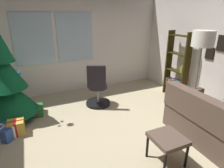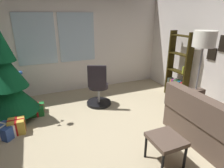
{
  "view_description": "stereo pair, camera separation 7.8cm",
  "coord_description": "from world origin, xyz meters",
  "px_view_note": "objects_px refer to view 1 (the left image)",
  "views": [
    {
      "loc": [
        -1.01,
        -2.27,
        1.97
      ],
      "look_at": [
        0.31,
        0.66,
        0.77
      ],
      "focal_mm": 29.87,
      "sensor_mm": 36.0,
      "label": 1
    },
    {
      "loc": [
        -0.94,
        -2.3,
        1.97
      ],
      "look_at": [
        0.31,
        0.66,
        0.77
      ],
      "focal_mm": 29.87,
      "sensor_mm": 36.0,
      "label": 2
    }
  ],
  "objects_px": {
    "holiday_tree": "(6,83)",
    "gift_box_gold": "(16,128)",
    "gift_box_blue": "(7,131)",
    "floor_lamp": "(202,45)",
    "footstool": "(168,140)",
    "gift_box_green": "(37,110)",
    "bookshelf": "(177,70)",
    "office_chair": "(98,90)"
  },
  "relations": [
    {
      "from": "office_chair",
      "to": "floor_lamp",
      "type": "distance_m",
      "value": 2.27
    },
    {
      "from": "office_chair",
      "to": "gift_box_gold",
      "type": "bearing_deg",
      "value": -164.94
    },
    {
      "from": "gift_box_green",
      "to": "footstool",
      "type": "bearing_deg",
      "value": -54.31
    },
    {
      "from": "gift_box_gold",
      "to": "floor_lamp",
      "type": "bearing_deg",
      "value": -14.39
    },
    {
      "from": "holiday_tree",
      "to": "bookshelf",
      "type": "bearing_deg",
      "value": -6.61
    },
    {
      "from": "bookshelf",
      "to": "floor_lamp",
      "type": "distance_m",
      "value": 1.3
    },
    {
      "from": "gift_box_green",
      "to": "gift_box_gold",
      "type": "height_order",
      "value": "gift_box_gold"
    },
    {
      "from": "gift_box_blue",
      "to": "floor_lamp",
      "type": "height_order",
      "value": "floor_lamp"
    },
    {
      "from": "holiday_tree",
      "to": "gift_box_blue",
      "type": "distance_m",
      "value": 0.9
    },
    {
      "from": "bookshelf",
      "to": "holiday_tree",
      "type": "bearing_deg",
      "value": 173.39
    },
    {
      "from": "footstool",
      "to": "holiday_tree",
      "type": "bearing_deg",
      "value": 132.94
    },
    {
      "from": "holiday_tree",
      "to": "bookshelf",
      "type": "xyz_separation_m",
      "value": [
        3.71,
        -0.43,
        -0.07
      ]
    },
    {
      "from": "footstool",
      "to": "gift_box_green",
      "type": "height_order",
      "value": "footstool"
    },
    {
      "from": "holiday_tree",
      "to": "gift_box_gold",
      "type": "bearing_deg",
      "value": -81.84
    },
    {
      "from": "gift_box_green",
      "to": "bookshelf",
      "type": "xyz_separation_m",
      "value": [
        3.26,
        -0.44,
        0.61
      ]
    },
    {
      "from": "gift_box_gold",
      "to": "gift_box_blue",
      "type": "xyz_separation_m",
      "value": [
        -0.14,
        -0.03,
        -0.01
      ]
    },
    {
      "from": "holiday_tree",
      "to": "bookshelf",
      "type": "distance_m",
      "value": 3.74
    },
    {
      "from": "floor_lamp",
      "to": "gift_box_green",
      "type": "bearing_deg",
      "value": 153.57
    },
    {
      "from": "gift_box_gold",
      "to": "floor_lamp",
      "type": "distance_m",
      "value": 3.58
    },
    {
      "from": "office_chair",
      "to": "floor_lamp",
      "type": "xyz_separation_m",
      "value": [
        1.54,
        -1.27,
        1.09
      ]
    },
    {
      "from": "holiday_tree",
      "to": "bookshelf",
      "type": "height_order",
      "value": "holiday_tree"
    },
    {
      "from": "gift_box_green",
      "to": "bookshelf",
      "type": "distance_m",
      "value": 3.34
    },
    {
      "from": "gift_box_blue",
      "to": "floor_lamp",
      "type": "xyz_separation_m",
      "value": [
        3.35,
        -0.79,
        1.35
      ]
    },
    {
      "from": "footstool",
      "to": "gift_box_green",
      "type": "xyz_separation_m",
      "value": [
        -1.57,
        2.18,
        -0.27
      ]
    },
    {
      "from": "holiday_tree",
      "to": "gift_box_green",
      "type": "distance_m",
      "value": 0.82
    },
    {
      "from": "office_chair",
      "to": "bookshelf",
      "type": "xyz_separation_m",
      "value": [
        1.95,
        -0.3,
        0.32
      ]
    },
    {
      "from": "footstool",
      "to": "gift_box_blue",
      "type": "relative_size",
      "value": 0.99
    },
    {
      "from": "holiday_tree",
      "to": "floor_lamp",
      "type": "bearing_deg",
      "value": -23.03
    },
    {
      "from": "gift_box_green",
      "to": "bookshelf",
      "type": "bearing_deg",
      "value": -7.74
    },
    {
      "from": "gift_box_green",
      "to": "floor_lamp",
      "type": "xyz_separation_m",
      "value": [
        2.84,
        -1.41,
        1.38
      ]
    },
    {
      "from": "gift_box_green",
      "to": "office_chair",
      "type": "height_order",
      "value": "office_chair"
    },
    {
      "from": "gift_box_green",
      "to": "gift_box_gold",
      "type": "distance_m",
      "value": 0.7
    },
    {
      "from": "gift_box_green",
      "to": "gift_box_gold",
      "type": "bearing_deg",
      "value": -122.1
    },
    {
      "from": "gift_box_blue",
      "to": "office_chair",
      "type": "xyz_separation_m",
      "value": [
        1.82,
        0.48,
        0.27
      ]
    },
    {
      "from": "gift_box_green",
      "to": "office_chair",
      "type": "distance_m",
      "value": 1.34
    },
    {
      "from": "holiday_tree",
      "to": "floor_lamp",
      "type": "distance_m",
      "value": 3.65
    },
    {
      "from": "holiday_tree",
      "to": "office_chair",
      "type": "distance_m",
      "value": 1.8
    },
    {
      "from": "gift_box_blue",
      "to": "bookshelf",
      "type": "height_order",
      "value": "bookshelf"
    },
    {
      "from": "office_chair",
      "to": "bookshelf",
      "type": "bearing_deg",
      "value": -8.84
    },
    {
      "from": "holiday_tree",
      "to": "gift_box_gold",
      "type": "height_order",
      "value": "holiday_tree"
    },
    {
      "from": "gift_box_gold",
      "to": "gift_box_green",
      "type": "bearing_deg",
      "value": 57.9
    },
    {
      "from": "gift_box_blue",
      "to": "gift_box_gold",
      "type": "bearing_deg",
      "value": 12.9
    }
  ]
}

